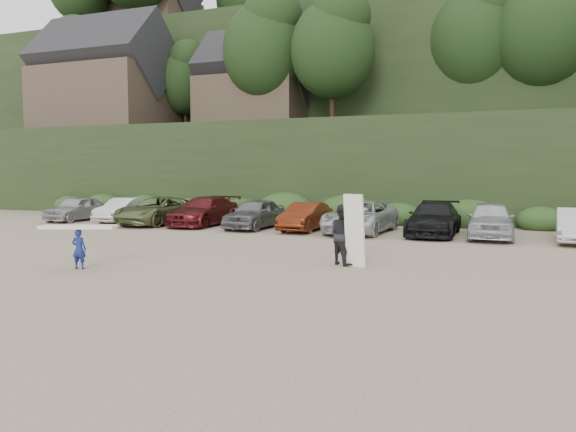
% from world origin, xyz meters
% --- Properties ---
extents(ground, '(120.00, 120.00, 0.00)m').
position_xyz_m(ground, '(0.00, 0.00, 0.00)').
color(ground, tan).
rests_on(ground, ground).
extents(hillside_backdrop, '(90.00, 41.50, 28.00)m').
position_xyz_m(hillside_backdrop, '(-0.26, 35.93, 11.22)').
color(hillside_backdrop, black).
rests_on(hillside_backdrop, ground).
extents(parked_cars, '(36.60, 6.20, 1.63)m').
position_xyz_m(parked_cars, '(1.27, 9.94, 0.76)').
color(parked_cars, '#A6A5AA').
rests_on(parked_cars, ground).
extents(child_surfer, '(2.28, 1.39, 1.32)m').
position_xyz_m(child_surfer, '(-5.31, -2.74, 0.90)').
color(child_surfer, navy).
rests_on(child_surfer, ground).
extents(adult_surfer, '(1.40, 1.11, 2.25)m').
position_xyz_m(adult_surfer, '(1.87, 0.94, 0.97)').
color(adult_surfer, black).
rests_on(adult_surfer, ground).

